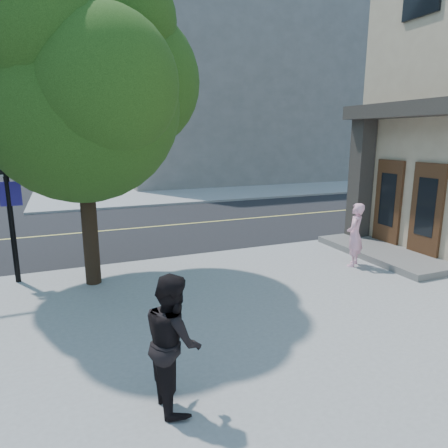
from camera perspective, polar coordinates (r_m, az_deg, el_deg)
name	(u,v)px	position (r m, az deg, el deg)	size (l,w,h in m)	color
ground	(39,277)	(11.28, -25.14, -6.89)	(140.00, 140.00, 0.00)	black
road_ew	(44,236)	(15.60, -24.44, -1.59)	(140.00, 9.00, 0.01)	black
sidewalk_ne	(220,176)	(34.77, -0.60, 6.90)	(29.00, 25.00, 0.12)	gray
filler_ne	(223,92)	(35.43, -0.15, 18.45)	(18.00, 16.00, 14.00)	slate
man_on_phone	(355,235)	(11.04, 18.33, -1.48)	(0.62, 0.40, 1.69)	#FCACC8
pedestrian	(173,341)	(5.24, -7.35, -16.35)	(0.86, 0.67, 1.77)	black
street_tree	(84,79)	(9.48, -19.46, 19.06)	(5.36, 4.87, 7.11)	black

